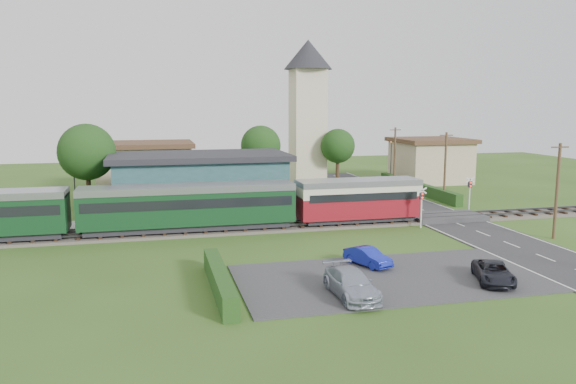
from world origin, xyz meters
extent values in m
plane|color=#2D4C19|center=(0.00, 0.00, 0.00)|extent=(120.00, 120.00, 0.00)
cube|color=#4C443D|center=(0.00, 2.00, 0.10)|extent=(76.00, 3.20, 0.20)
cube|color=#3F3F47|center=(0.00, 1.28, 0.42)|extent=(76.00, 0.08, 0.15)
cube|color=#3F3F47|center=(0.00, 2.72, 0.42)|extent=(76.00, 0.08, 0.15)
cube|color=#28282B|center=(10.00, 0.00, 0.03)|extent=(6.00, 70.00, 0.05)
cube|color=#333335|center=(-1.50, -12.00, 0.04)|extent=(17.00, 9.00, 0.08)
cube|color=#333335|center=(10.00, 2.00, 0.23)|extent=(6.20, 3.40, 0.45)
cube|color=gray|center=(-10.00, 5.20, 0.23)|extent=(30.00, 3.00, 0.45)
cube|color=beige|center=(-18.00, 5.20, 1.65)|extent=(2.00, 2.00, 2.40)
cube|color=#232328|center=(-18.00, 5.20, 2.93)|extent=(2.30, 2.30, 0.15)
cube|color=#274D4E|center=(-10.00, 11.00, 2.40)|extent=(15.00, 8.00, 4.80)
cube|color=#232328|center=(-10.00, 11.00, 5.05)|extent=(16.00, 9.00, 0.50)
cube|color=#232328|center=(-10.00, 7.06, 1.10)|extent=(1.20, 0.12, 2.20)
cube|color=black|center=(-15.00, 7.06, 2.40)|extent=(1.00, 0.12, 1.20)
cube|color=black|center=(-13.00, 7.06, 2.40)|extent=(1.00, 0.12, 1.20)
cube|color=black|center=(-7.00, 7.06, 2.40)|extent=(1.00, 0.12, 1.20)
cube|color=black|center=(-5.00, 7.06, 2.40)|extent=(1.00, 0.12, 1.20)
cube|color=#232328|center=(1.98, 2.00, 0.59)|extent=(9.00, 2.20, 0.50)
cube|color=maroon|center=(1.98, 2.00, 1.59)|extent=(10.00, 2.80, 1.80)
cube|color=beige|center=(1.98, 2.00, 2.84)|extent=(10.00, 2.82, 0.90)
cube|color=black|center=(1.98, 2.00, 2.49)|extent=(9.00, 2.88, 0.60)
cube|color=gray|center=(1.98, 2.00, 3.49)|extent=(10.00, 2.90, 0.45)
cube|color=#232328|center=(-11.62, 2.00, 0.59)|extent=(15.20, 2.20, 0.50)
cube|color=#0E3318|center=(-11.62, 2.00, 2.09)|extent=(16.00, 2.80, 2.60)
cube|color=black|center=(-11.62, 2.00, 2.49)|extent=(15.40, 2.86, 0.70)
cube|color=gray|center=(-11.62, 2.00, 3.49)|extent=(16.00, 2.90, 0.50)
cube|color=beige|center=(5.00, 28.00, 7.00)|extent=(4.00, 4.00, 14.00)
cone|color=#232328|center=(5.00, 28.00, 15.80)|extent=(6.00, 6.00, 3.60)
cube|color=tan|center=(-15.00, 25.00, 2.50)|extent=(10.00, 8.00, 5.00)
cube|color=#472D1E|center=(-15.00, 25.00, 5.25)|extent=(10.80, 8.80, 0.50)
cube|color=tan|center=(20.00, 24.00, 2.50)|extent=(8.00, 8.00, 5.00)
cube|color=#472D1E|center=(20.00, 24.00, 5.25)|extent=(8.80, 8.80, 0.50)
cube|color=#193814|center=(-11.00, -12.00, 0.60)|extent=(0.80, 9.00, 1.20)
cube|color=#193814|center=(14.20, 16.00, 0.60)|extent=(0.80, 18.00, 1.20)
cube|color=#193814|center=(-10.00, 15.50, 0.65)|extent=(22.00, 0.80, 1.30)
cylinder|color=#332316|center=(-20.00, 14.00, 2.06)|extent=(0.44, 0.44, 4.12)
sphere|color=#143311|center=(-20.00, 14.00, 5.40)|extent=(5.20, 5.20, 5.20)
cylinder|color=#332316|center=(-2.00, 23.00, 1.93)|extent=(0.44, 0.44, 3.85)
sphere|color=#143311|center=(-2.00, 23.00, 5.04)|extent=(4.60, 4.60, 4.60)
cylinder|color=#332316|center=(8.00, 25.00, 1.79)|extent=(0.44, 0.44, 3.58)
sphere|color=#143311|center=(8.00, 25.00, 4.68)|extent=(4.20, 4.20, 4.20)
cylinder|color=#473321|center=(14.20, -6.00, 3.50)|extent=(0.22, 0.22, 7.00)
cube|color=#473321|center=(14.20, -6.00, 6.70)|extent=(1.40, 0.10, 0.10)
cylinder|color=#473321|center=(14.20, 10.00, 3.50)|extent=(0.22, 0.22, 7.00)
cube|color=#473321|center=(14.20, 10.00, 6.70)|extent=(1.40, 0.10, 0.10)
cylinder|color=#473321|center=(14.20, 22.00, 3.50)|extent=(0.22, 0.22, 7.00)
cube|color=#473321|center=(14.20, 22.00, 6.70)|extent=(1.40, 0.10, 0.10)
cylinder|color=silver|center=(6.40, -0.40, 1.50)|extent=(0.12, 0.12, 3.00)
cube|color=#232328|center=(6.40, -0.40, 2.60)|extent=(0.35, 0.18, 0.55)
sphere|color=#FF190C|center=(6.40, -0.52, 2.75)|extent=(0.14, 0.14, 0.14)
sphere|color=#FF190C|center=(6.40, -0.52, 2.45)|extent=(0.14, 0.14, 0.14)
cube|color=silver|center=(6.40, -0.40, 3.00)|extent=(0.84, 0.05, 0.55)
cube|color=silver|center=(6.40, -0.40, 3.00)|extent=(0.84, 0.05, 0.55)
cylinder|color=silver|center=(13.60, 4.40, 1.50)|extent=(0.12, 0.12, 3.00)
cube|color=#232328|center=(13.60, 4.40, 2.60)|extent=(0.35, 0.18, 0.55)
sphere|color=#FF190C|center=(13.60, 4.28, 2.75)|extent=(0.14, 0.14, 0.14)
sphere|color=#FF190C|center=(13.60, 4.28, 2.45)|extent=(0.14, 0.14, 0.14)
cube|color=silver|center=(13.60, 4.40, 3.00)|extent=(0.84, 0.05, 0.55)
cube|color=silver|center=(13.60, 4.40, 3.00)|extent=(0.84, 0.05, 0.55)
cylinder|color=#3F3F47|center=(-22.00, 20.00, 2.50)|extent=(0.14, 0.14, 5.00)
sphere|color=orange|center=(-22.00, 20.00, 5.00)|extent=(0.30, 0.30, 0.30)
cylinder|color=#3F3F47|center=(16.00, 27.00, 2.50)|extent=(0.14, 0.14, 5.00)
sphere|color=orange|center=(16.00, 27.00, 5.00)|extent=(0.30, 0.30, 0.30)
imported|color=#164397|center=(9.64, 10.99, 0.66)|extent=(3.59, 1.47, 1.22)
imported|color=#1723A5|center=(-1.73, -9.50, 0.62)|extent=(2.30, 3.49, 1.09)
imported|color=#99A2B5|center=(-4.62, -14.50, 0.75)|extent=(1.98, 4.67, 1.34)
imported|color=black|center=(3.79, -14.14, 0.62)|extent=(3.10, 4.30, 1.09)
imported|color=gray|center=(-3.97, 4.53, 1.25)|extent=(0.61, 0.43, 1.60)
imported|color=gray|center=(-17.70, 4.51, 1.37)|extent=(0.87, 1.02, 1.84)
camera|label=1|loc=(-14.22, -40.32, 9.75)|focal=35.00mm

